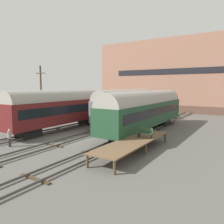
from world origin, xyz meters
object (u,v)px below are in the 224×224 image
at_px(train_car_maroon, 62,107).
at_px(bench, 145,132).
at_px(train_car_grey, 127,104).
at_px(person_worker, 9,136).
at_px(utility_pole, 41,96).
at_px(train_car_green, 146,109).

bearing_deg(train_car_maroon, bench, -10.79).
height_order(train_car_grey, person_worker, train_car_grey).
bearing_deg(utility_pole, train_car_green, 18.88).
xyz_separation_m(train_car_green, utility_pole, (-13.69, -4.68, 1.50)).
bearing_deg(person_worker, train_car_grey, 80.05).
distance_m(train_car_grey, person_worker, 17.95).
xyz_separation_m(train_car_green, bench, (2.97, -6.95, -1.38)).
xyz_separation_m(bench, person_worker, (-11.03, -6.28, -0.49)).
height_order(train_car_green, utility_pole, utility_pole).
xyz_separation_m(train_car_grey, person_worker, (-3.08, -17.58, -1.91)).
bearing_deg(train_car_grey, bench, -54.87).
relative_size(train_car_maroon, bench, 11.54).
bearing_deg(train_car_green, train_car_grey, 138.86).
xyz_separation_m(person_worker, utility_pole, (-5.62, 8.55, 3.37)).
bearing_deg(train_car_maroon, utility_pole, -177.00).
height_order(train_car_green, train_car_maroon, train_car_maroon).
xyz_separation_m(bench, utility_pole, (-16.65, 2.27, 2.88)).
height_order(train_car_maroon, person_worker, train_car_maroon).
bearing_deg(person_worker, utility_pole, 123.33).
distance_m(train_car_green, bench, 7.68).
bearing_deg(utility_pole, train_car_grey, 46.07).
height_order(train_car_grey, train_car_maroon, train_car_maroon).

